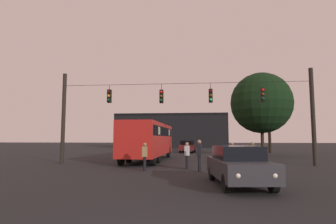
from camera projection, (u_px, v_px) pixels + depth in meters
name	position (u px, v px, depth m)	size (l,w,h in m)	color
ground_plane	(187.00, 156.00, 28.69)	(168.00, 168.00, 0.00)	black
overhead_signal_span	(183.00, 111.00, 19.36)	(17.88, 0.44, 6.62)	black
city_bus	(149.00, 138.00, 22.65)	(2.84, 11.07, 3.00)	#B21E19
car_near_right	(238.00, 165.00, 10.66)	(2.25, 4.47, 1.52)	#2D2D33
car_far_left	(188.00, 146.00, 35.07)	(2.11, 4.44, 1.52)	#511919
pedestrian_crossing_left	(199.00, 153.00, 15.20)	(0.31, 0.40, 1.73)	black
pedestrian_crossing_center	(253.00, 152.00, 18.35)	(0.27, 0.38, 1.57)	black
pedestrian_crossing_right	(145.00, 155.00, 15.52)	(0.24, 0.36, 1.57)	black
pedestrian_near_bus	(187.00, 154.00, 16.54)	(0.30, 0.40, 1.58)	black
pedestrian_trailing	(232.00, 152.00, 18.86)	(0.30, 0.39, 1.52)	black
corner_building	(172.00, 131.00, 58.60)	(22.70, 9.54, 6.81)	black
tree_left_silhouette	(261.00, 103.00, 28.72)	(6.36, 6.36, 8.69)	#2D2116
tree_behind_building	(268.00, 99.00, 34.63)	(4.07, 4.07, 8.78)	black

